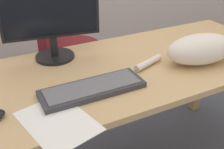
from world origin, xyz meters
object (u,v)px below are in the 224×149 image
at_px(monitor, 50,15).
at_px(cat, 205,47).
at_px(office_chair, 66,62).
at_px(keyboard, 93,88).

relative_size(monitor, cat, 0.79).
bearing_deg(monitor, office_chair, 68.58).
distance_m(office_chair, cat, 1.10).
relative_size(office_chair, cat, 1.56).
height_order(office_chair, monitor, monitor).
height_order(monitor, keyboard, monitor).
height_order(office_chair, keyboard, office_chair).
xyz_separation_m(monitor, cat, (0.65, -0.39, -0.15)).
bearing_deg(office_chair, keyboard, -100.09).
distance_m(monitor, cat, 0.77).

